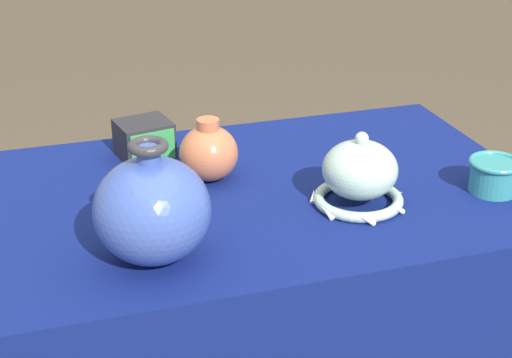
{
  "coord_description": "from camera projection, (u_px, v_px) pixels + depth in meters",
  "views": [
    {
      "loc": [
        -0.42,
        -1.43,
        1.42
      ],
      "look_at": [
        -0.02,
        -0.13,
        0.78
      ],
      "focal_mm": 55.0,
      "sensor_mm": 36.0,
      "label": 1
    }
  ],
  "objects": [
    {
      "name": "mosaic_tile_box",
      "position": [
        144.0,
        139.0,
        1.8
      ],
      "size": [
        0.14,
        0.13,
        0.09
      ],
      "rotation": [
        0.0,
        0.0,
        0.2
      ],
      "color": "#232328",
      "rests_on": "display_table"
    },
    {
      "name": "vase_tall_bulbous",
      "position": [
        152.0,
        209.0,
        1.36
      ],
      "size": [
        0.21,
        0.21,
        0.23
      ],
      "color": "#3851A8",
      "rests_on": "display_table"
    },
    {
      "name": "cup_wide_teal",
      "position": [
        494.0,
        174.0,
        1.63
      ],
      "size": [
        0.11,
        0.11,
        0.07
      ],
      "color": "teal",
      "rests_on": "display_table"
    },
    {
      "name": "jar_round_terracotta",
      "position": [
        209.0,
        153.0,
        1.68
      ],
      "size": [
        0.13,
        0.13,
        0.14
      ],
      "color": "#BC6642",
      "rests_on": "display_table"
    },
    {
      "name": "display_table",
      "position": [
        250.0,
        225.0,
        1.67
      ],
      "size": [
        1.21,
        0.75,
        0.7
      ],
      "color": "#38383D",
      "rests_on": "ground_plane"
    },
    {
      "name": "vase_dome_bell",
      "position": [
        360.0,
        176.0,
        1.57
      ],
      "size": [
        0.19,
        0.2,
        0.16
      ],
      "color": "#A8CCB7",
      "rests_on": "display_table"
    }
  ]
}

